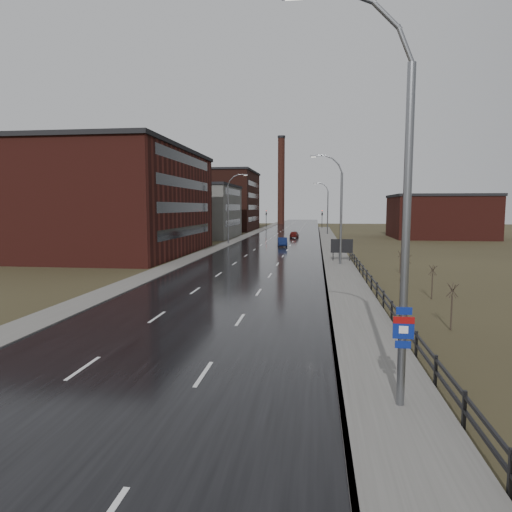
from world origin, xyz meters
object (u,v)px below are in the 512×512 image
(car_near, at_px, (282,242))
(streetlight_main, at_px, (395,206))
(car_far, at_px, (294,235))
(billboard, at_px, (342,247))

(car_near, bearing_deg, streetlight_main, -88.37)
(car_far, bearing_deg, streetlight_main, 98.41)
(streetlight_main, height_order, car_far, streetlight_main)
(streetlight_main, bearing_deg, billboard, 89.03)
(streetlight_main, height_order, billboard, streetlight_main)
(streetlight_main, distance_m, car_near, 57.01)
(billboard, xyz_separation_m, car_near, (-7.91, 19.17, -1.06))
(billboard, bearing_deg, streetlight_main, -90.97)
(billboard, bearing_deg, car_near, 112.41)
(streetlight_main, relative_size, car_far, 3.13)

